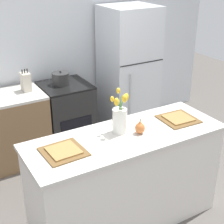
% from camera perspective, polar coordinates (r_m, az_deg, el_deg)
% --- Properties ---
extents(ground_plane, '(10.00, 10.00, 0.00)m').
position_cam_1_polar(ground_plane, '(3.56, 2.13, -17.39)').
color(ground_plane, '#59544F').
extents(back_wall, '(5.20, 0.08, 2.70)m').
position_cam_1_polar(back_wall, '(4.57, -11.36, 11.22)').
color(back_wall, silver).
rests_on(back_wall, ground_plane).
extents(kitchen_island, '(1.80, 0.66, 0.95)m').
position_cam_1_polar(kitchen_island, '(3.25, 2.26, -11.16)').
color(kitchen_island, silver).
rests_on(kitchen_island, ground_plane).
extents(stove_range, '(0.60, 0.61, 0.89)m').
position_cam_1_polar(stove_range, '(4.54, -7.51, -0.73)').
color(stove_range, black).
rests_on(stove_range, ground_plane).
extents(refrigerator, '(0.68, 0.67, 1.79)m').
position_cam_1_polar(refrigerator, '(4.79, 2.73, 6.62)').
color(refrigerator, silver).
rests_on(refrigerator, ground_plane).
extents(flower_vase, '(0.17, 0.14, 0.40)m').
position_cam_1_polar(flower_vase, '(2.98, 1.30, -0.97)').
color(flower_vase, silver).
rests_on(flower_vase, kitchen_island).
extents(pear_figurine, '(0.09, 0.09, 0.14)m').
position_cam_1_polar(pear_figurine, '(3.00, 4.67, -2.61)').
color(pear_figurine, '#C66B33').
rests_on(pear_figurine, kitchen_island).
extents(plate_setting_left, '(0.34, 0.34, 0.02)m').
position_cam_1_polar(plate_setting_left, '(2.77, -8.05, -6.49)').
color(plate_setting_left, brown).
rests_on(plate_setting_left, kitchen_island).
extents(plate_setting_right, '(0.34, 0.34, 0.02)m').
position_cam_1_polar(plate_setting_right, '(3.32, 10.95, -1.10)').
color(plate_setting_right, brown).
rests_on(plate_setting_right, kitchen_island).
extents(cooking_pot, '(0.22, 0.22, 0.18)m').
position_cam_1_polar(cooking_pot, '(4.36, -8.51, 5.54)').
color(cooking_pot, '#2D2D2D').
rests_on(cooking_pot, stove_range).
extents(knife_block, '(0.10, 0.14, 0.27)m').
position_cam_1_polar(knife_block, '(4.22, -14.13, 4.88)').
color(knife_block, beige).
rests_on(knife_block, back_counter).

